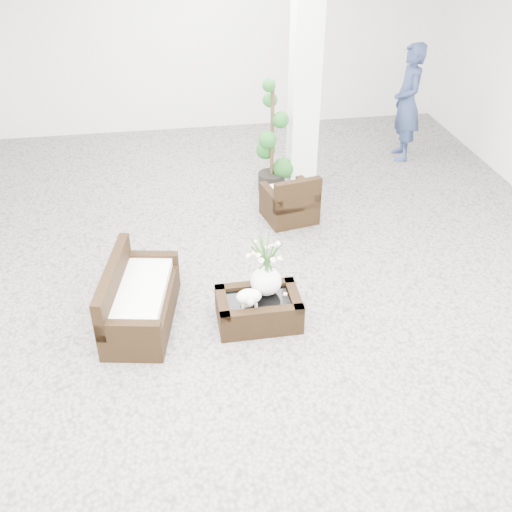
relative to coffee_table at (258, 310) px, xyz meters
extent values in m
plane|color=gray|center=(0.04, 0.48, -0.16)|extent=(11.00, 11.00, 0.00)
cube|color=white|center=(1.24, 3.28, 1.59)|extent=(0.40, 0.40, 3.50)
cube|color=black|center=(0.00, 0.00, 0.00)|extent=(0.90, 0.60, 0.31)
ellipsoid|color=white|center=(-0.12, -0.10, 0.26)|extent=(0.28, 0.23, 0.21)
cylinder|color=white|center=(0.30, 0.02, 0.17)|extent=(0.04, 0.04, 0.03)
cube|color=black|center=(0.82, 2.22, 0.20)|extent=(0.78, 0.76, 0.72)
cube|color=black|center=(-1.26, 0.23, 0.21)|extent=(0.90, 1.46, 0.73)
imported|color=navy|center=(3.17, 3.99, 0.81)|extent=(0.54, 0.75, 1.93)
camera|label=1|loc=(-0.88, -5.09, 4.11)|focal=41.94mm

